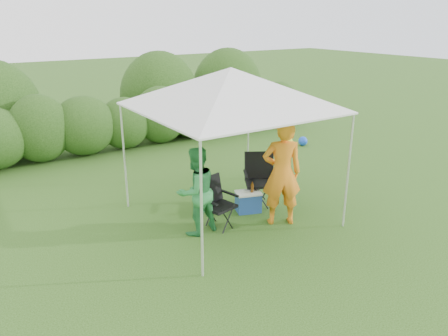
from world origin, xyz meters
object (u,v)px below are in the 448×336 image
canopy (231,88)px  man (282,173)px  woman (196,191)px  cooler (248,202)px  chair_left (216,199)px  chair_right (260,175)px

canopy → man: (0.62, -0.74, -1.47)m
woman → cooler: woman is taller
canopy → cooler: bearing=-2.3°
cooler → canopy: bearing=-163.6°
canopy → chair_left: bearing=-155.9°
woman → cooler: (1.30, 0.22, -0.59)m
man → cooler: 1.09m
chair_right → cooler: bearing=-122.4°
woman → chair_left: bearing=176.5°
canopy → cooler: canopy is taller
chair_right → woman: bearing=-134.9°
chair_right → chair_left: bearing=-132.0°
canopy → chair_right: bearing=13.8°
man → chair_left: bearing=1.2°
chair_left → man: size_ratio=0.47×
chair_left → man: man is taller
man → woman: (-1.50, 0.50, -0.20)m
canopy → woman: 1.90m
man → woman: man is taller
chair_right → cooler: chair_right is taller
canopy → chair_right: (0.86, 0.21, -1.87)m
canopy → woman: bearing=-164.7°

